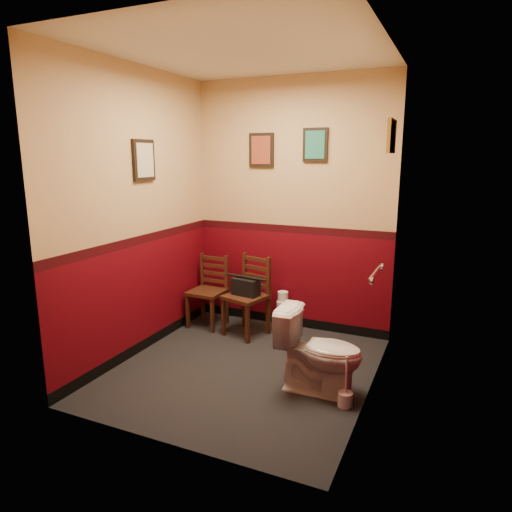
# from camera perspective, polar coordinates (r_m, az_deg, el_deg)

# --- Properties ---
(floor) EXTENTS (2.20, 2.40, 0.00)m
(floor) POSITION_cam_1_polar(r_m,az_deg,el_deg) (4.26, -1.41, -13.94)
(floor) COLOR black
(floor) RESTS_ON ground
(ceiling) EXTENTS (2.20, 2.40, 0.00)m
(ceiling) POSITION_cam_1_polar(r_m,az_deg,el_deg) (3.90, -1.64, 24.39)
(ceiling) COLOR silver
(ceiling) RESTS_ON ground
(wall_back) EXTENTS (2.20, 0.00, 2.70)m
(wall_back) POSITION_cam_1_polar(r_m,az_deg,el_deg) (4.96, 4.50, 6.13)
(wall_back) COLOR #50040D
(wall_back) RESTS_ON ground
(wall_front) EXTENTS (2.20, 0.00, 2.70)m
(wall_front) POSITION_cam_1_polar(r_m,az_deg,el_deg) (2.83, -12.01, 1.14)
(wall_front) COLOR #50040D
(wall_front) RESTS_ON ground
(wall_left) EXTENTS (0.00, 2.40, 2.70)m
(wall_left) POSITION_cam_1_polar(r_m,az_deg,el_deg) (4.44, -14.50, 5.03)
(wall_left) COLOR #50040D
(wall_left) RESTS_ON ground
(wall_right) EXTENTS (0.00, 2.40, 2.70)m
(wall_right) POSITION_cam_1_polar(r_m,az_deg,el_deg) (3.53, 14.86, 3.19)
(wall_right) COLOR #50040D
(wall_right) RESTS_ON ground
(grab_bar) EXTENTS (0.05, 0.56, 0.06)m
(grab_bar) POSITION_cam_1_polar(r_m,az_deg,el_deg) (3.85, 14.69, -2.12)
(grab_bar) COLOR silver
(grab_bar) RESTS_ON wall_right
(framed_print_back_a) EXTENTS (0.28, 0.04, 0.36)m
(framed_print_back_a) POSITION_cam_1_polar(r_m,az_deg,el_deg) (5.04, 0.68, 13.10)
(framed_print_back_a) COLOR black
(framed_print_back_a) RESTS_ON wall_back
(framed_print_back_b) EXTENTS (0.26, 0.04, 0.34)m
(framed_print_back_b) POSITION_cam_1_polar(r_m,az_deg,el_deg) (4.83, 7.42, 13.62)
(framed_print_back_b) COLOR black
(framed_print_back_b) RESTS_ON wall_back
(framed_print_left) EXTENTS (0.04, 0.30, 0.38)m
(framed_print_left) POSITION_cam_1_polar(r_m,az_deg,el_deg) (4.47, -13.84, 11.55)
(framed_print_left) COLOR black
(framed_print_left) RESTS_ON wall_left
(framed_print_right) EXTENTS (0.04, 0.34, 0.28)m
(framed_print_right) POSITION_cam_1_polar(r_m,az_deg,el_deg) (4.09, 16.55, 14.16)
(framed_print_right) COLOR olive
(framed_print_right) RESTS_ON wall_right
(toilet) EXTENTS (0.71, 0.40, 0.68)m
(toilet) POSITION_cam_1_polar(r_m,az_deg,el_deg) (3.79, 7.93, -11.81)
(toilet) COLOR white
(toilet) RESTS_ON floor
(toilet_brush) EXTENTS (0.12, 0.12, 0.41)m
(toilet_brush) POSITION_cam_1_polar(r_m,az_deg,el_deg) (3.74, 11.09, -17.05)
(toilet_brush) COLOR silver
(toilet_brush) RESTS_ON floor
(chair_left) EXTENTS (0.38, 0.38, 0.80)m
(chair_left) POSITION_cam_1_polar(r_m,az_deg,el_deg) (5.18, -5.93, -4.38)
(chair_left) COLOR #472315
(chair_left) RESTS_ON floor
(chair_right) EXTENTS (0.49, 0.49, 0.85)m
(chair_right) POSITION_cam_1_polar(r_m,az_deg,el_deg) (4.89, -0.99, -5.00)
(chair_right) COLOR #472315
(chair_right) RESTS_ON floor
(handbag) EXTENTS (0.31, 0.19, 0.21)m
(handbag) POSITION_cam_1_polar(r_m,az_deg,el_deg) (4.83, -1.29, -3.87)
(handbag) COLOR black
(handbag) RESTS_ON chair_right
(tp_stack) EXTENTS (0.24, 0.15, 0.42)m
(tp_stack) POSITION_cam_1_polar(r_m,az_deg,el_deg) (5.13, 3.32, -7.08)
(tp_stack) COLOR silver
(tp_stack) RESTS_ON floor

